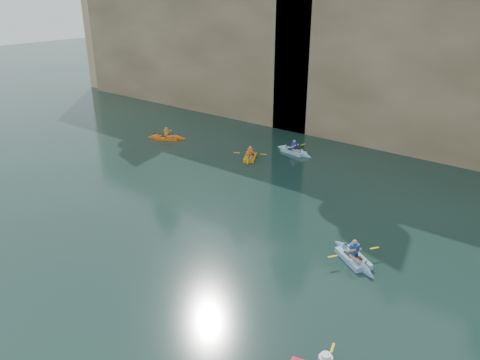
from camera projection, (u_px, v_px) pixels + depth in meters
The scene contains 10 objects.
ground at pixel (163, 314), 16.48m from camera, with size 160.00×160.00×0.00m, color black.
cliff at pixel (446, 50), 35.89m from camera, with size 70.00×16.00×12.00m, color tan.
cliff_slab_west at pixel (190, 49), 42.18m from camera, with size 26.00×2.40×10.56m, color tan.
cliff_slab_center at pixel (443, 70), 29.50m from camera, with size 24.00×2.40×11.40m, color tan.
sea_cave_west at pixel (203, 89), 41.85m from camera, with size 4.50×1.00×4.00m, color black.
sea_cave_center at pixel (345, 119), 34.04m from camera, with size 3.50×1.00×3.20m, color black.
kayaker_orange at pixel (167, 138), 34.79m from camera, with size 2.93×2.07×1.13m.
kayaker_ltblue_near at pixel (353, 257), 19.57m from camera, with size 3.02×2.32×1.23m.
kayaker_yellow at pixel (250, 157), 30.89m from camera, with size 2.00×2.72×1.11m.
kayaker_ltblue_mid at pixel (294, 151), 31.96m from camera, with size 3.15×2.30×1.17m.
Camera 1 is at (10.37, -8.82, 10.76)m, focal length 35.00 mm.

